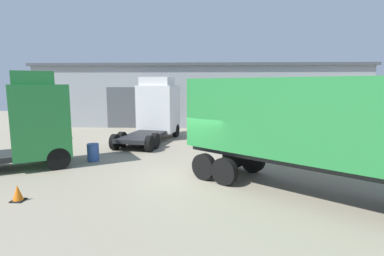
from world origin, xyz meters
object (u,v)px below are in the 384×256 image
container_trailer_green (313,122)px  traffic_cone (18,194)px  tractor_unit_white (156,110)px  oil_drum (93,152)px  tractor_unit_green (29,123)px  flatbed_truck_orange (338,130)px  gravel_pile (43,128)px

container_trailer_green → traffic_cone: container_trailer_green is taller
tractor_unit_white → oil_drum: tractor_unit_white is taller
tractor_unit_green → oil_drum: size_ratio=7.79×
container_trailer_green → flatbed_truck_orange: size_ratio=1.00×
tractor_unit_green → tractor_unit_white: size_ratio=1.05×
traffic_cone → gravel_pile: bearing=115.3°
container_trailer_green → oil_drum: (-9.35, 4.22, -2.14)m
tractor_unit_green → traffic_cone: bearing=-95.8°
traffic_cone → oil_drum: bearing=84.2°
flatbed_truck_orange → gravel_pile: flatbed_truck_orange is taller
tractor_unit_white → gravel_pile: size_ratio=1.70×
tractor_unit_white → flatbed_truck_orange: tractor_unit_white is taller
container_trailer_green → oil_drum: size_ratio=10.20×
flatbed_truck_orange → traffic_cone: flatbed_truck_orange is taller
tractor_unit_green → oil_drum: (2.48, 1.17, -1.64)m
container_trailer_green → flatbed_truck_orange: (3.84, 6.88, -1.34)m
flatbed_truck_orange → oil_drum: (-13.19, -2.66, -0.81)m
gravel_pile → traffic_cone: size_ratio=7.01×
gravel_pile → traffic_cone: bearing=-64.7°
container_trailer_green → flatbed_truck_orange: container_trailer_green is taller
tractor_unit_white → flatbed_truck_orange: size_ratio=0.73×
flatbed_truck_orange → gravel_pile: size_ratio=2.34×
gravel_pile → container_trailer_green: bearing=-33.1°
oil_drum → container_trailer_green: bearing=-24.3°
oil_drum → traffic_cone: bearing=-95.8°
container_trailer_green → gravel_pile: (-15.04, 9.80, -1.74)m
tractor_unit_white → traffic_cone: size_ratio=11.91×
tractor_unit_green → container_trailer_green: tractor_unit_green is taller
flatbed_truck_orange → gravel_pile: (-18.88, 2.92, -0.40)m
container_trailer_green → gravel_pile: bearing=-175.2°
container_trailer_green → traffic_cone: (-9.89, -1.08, -2.33)m
tractor_unit_white → oil_drum: size_ratio=7.45×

